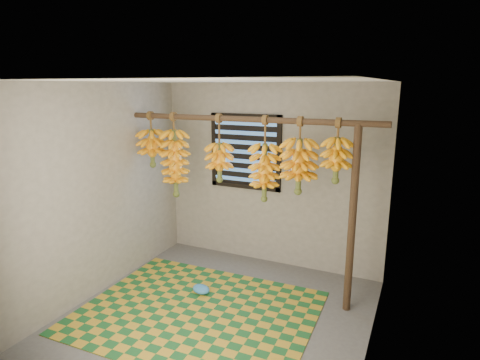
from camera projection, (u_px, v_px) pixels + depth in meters
The scene contains 16 objects.
floor at pixel (218, 316), 4.21m from camera, with size 3.00×3.00×0.01m, color #535353.
ceiling at pixel (215, 80), 3.66m from camera, with size 3.00×3.00×0.01m, color silver.
wall_back at pixel (270, 176), 5.27m from camera, with size 3.00×0.01×2.40m, color gray.
wall_left at pixel (100, 190), 4.55m from camera, with size 0.01×3.00×2.40m, color gray.
wall_right at pixel (377, 229), 3.32m from camera, with size 0.01×3.00×2.40m, color gray.
window at pixel (245, 152), 5.31m from camera, with size 1.00×0.04×1.00m.
hanging_pole at pixel (246, 119), 4.37m from camera, with size 0.06×0.06×3.00m, color #433120.
support_post at pixel (352, 221), 4.11m from camera, with size 0.08×0.08×2.00m, color #433120.
woven_mat at pixel (197, 312), 4.27m from camera, with size 2.42×1.94×0.01m, color #195726.
plastic_bag at pixel (201, 289), 4.65m from camera, with size 0.23×0.17×0.09m, color #3581C5.
banana_bunch_a at pixel (152, 148), 4.98m from camera, with size 0.34×0.34×0.68m.
banana_bunch_b at pixel (175, 163), 4.89m from camera, with size 0.33×0.33×1.03m.
banana_bunch_c at pixel (220, 162), 4.62m from camera, with size 0.32×0.32×0.78m.
banana_bunch_d at pixel (265, 172), 4.41m from camera, with size 0.33×0.33×0.95m.
banana_bunch_e at pixel (299, 166), 4.23m from camera, with size 0.39×0.39×0.82m.
banana_bunch_f at pixel (336, 160), 4.05m from camera, with size 0.29×0.29×0.66m.
Camera 1 is at (1.79, -3.33, 2.36)m, focal length 30.00 mm.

